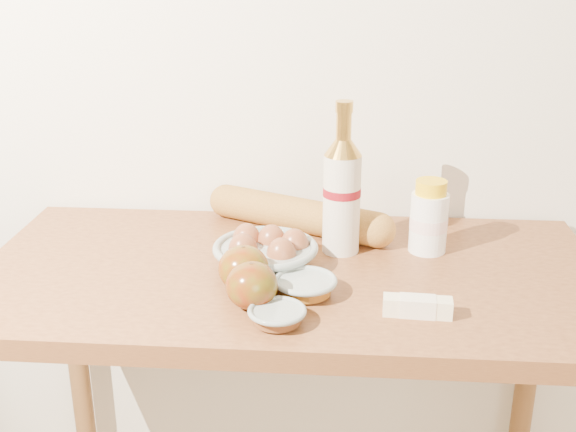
% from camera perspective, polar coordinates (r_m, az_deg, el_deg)
% --- Properties ---
extents(back_wall, '(3.50, 0.02, 2.60)m').
position_cam_1_polar(back_wall, '(1.60, 1.04, 14.08)').
color(back_wall, silver).
rests_on(back_wall, ground).
extents(table, '(1.20, 0.60, 0.90)m').
position_cam_1_polar(table, '(1.45, 0.09, -8.59)').
color(table, '#94592F').
rests_on(table, ground).
extents(bourbon_bottle, '(0.08, 0.08, 0.31)m').
position_cam_1_polar(bourbon_bottle, '(1.43, 4.28, 1.86)').
color(bourbon_bottle, beige).
rests_on(bourbon_bottle, table).
extents(cream_bottle, '(0.09, 0.09, 0.15)m').
position_cam_1_polar(cream_bottle, '(1.47, 11.07, -0.22)').
color(cream_bottle, white).
rests_on(cream_bottle, table).
extents(egg_bowl, '(0.24, 0.24, 0.07)m').
position_cam_1_polar(egg_bowl, '(1.39, -1.74, -2.84)').
color(egg_bowl, gray).
rests_on(egg_bowl, table).
extents(baguette, '(0.44, 0.25, 0.07)m').
position_cam_1_polar(baguette, '(1.56, 0.80, 0.11)').
color(baguette, '#BC8639').
rests_on(baguette, table).
extents(apple_redgreen_front, '(0.11, 0.11, 0.08)m').
position_cam_1_polar(apple_redgreen_front, '(1.24, -2.88, -5.50)').
color(apple_redgreen_front, maroon).
rests_on(apple_redgreen_front, table).
extents(apple_redgreen_right, '(0.11, 0.11, 0.08)m').
position_cam_1_polar(apple_redgreen_right, '(1.30, -3.52, -4.16)').
color(apple_redgreen_right, '#920A07').
rests_on(apple_redgreen_right, table).
extents(sugar_bowl, '(0.11, 0.11, 0.03)m').
position_cam_1_polar(sugar_bowl, '(1.20, -0.87, -7.87)').
color(sugar_bowl, gray).
rests_on(sugar_bowl, table).
extents(syrup_bowl, '(0.14, 0.14, 0.03)m').
position_cam_1_polar(syrup_bowl, '(1.29, 1.36, -5.54)').
color(syrup_bowl, '#93A19B').
rests_on(syrup_bowl, table).
extents(butter_stick, '(0.12, 0.04, 0.03)m').
position_cam_1_polar(butter_stick, '(1.24, 10.19, -7.06)').
color(butter_stick, '#F2E6BB').
rests_on(butter_stick, table).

